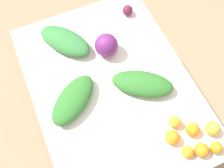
{
  "coord_description": "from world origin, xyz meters",
  "views": [
    {
      "loc": [
        -0.58,
        0.26,
        2.1
      ],
      "look_at": [
        0.0,
        0.0,
        0.76
      ],
      "focal_mm": 40.0,
      "sensor_mm": 36.0,
      "label": 1
    }
  ],
  "objects_px": {
    "greens_bunch_kale": "(73,100)",
    "orange_6": "(175,122)",
    "orange_0": "(187,152)",
    "greens_bunch_scallion": "(143,84)",
    "orange_2": "(193,129)",
    "orange_5": "(202,150)",
    "cabbage_purple": "(106,45)",
    "beet_root": "(128,10)",
    "orange_3": "(172,137)",
    "orange_4": "(212,128)",
    "greens_bunch_chard": "(65,41)",
    "orange_1": "(216,148)"
  },
  "relations": [
    {
      "from": "greens_bunch_kale",
      "to": "orange_6",
      "type": "xyz_separation_m",
      "value": [
        -0.34,
        -0.47,
        -0.01
      ]
    },
    {
      "from": "orange_6",
      "to": "orange_0",
      "type": "bearing_deg",
      "value": 173.13
    },
    {
      "from": "greens_bunch_scallion",
      "to": "orange_0",
      "type": "distance_m",
      "value": 0.44
    },
    {
      "from": "greens_bunch_scallion",
      "to": "orange_2",
      "type": "bearing_deg",
      "value": -160.08
    },
    {
      "from": "greens_bunch_scallion",
      "to": "greens_bunch_kale",
      "type": "bearing_deg",
      "value": 80.3
    },
    {
      "from": "orange_0",
      "to": "orange_5",
      "type": "distance_m",
      "value": 0.07
    },
    {
      "from": "cabbage_purple",
      "to": "orange_0",
      "type": "relative_size",
      "value": 2.26
    },
    {
      "from": "orange_0",
      "to": "orange_5",
      "type": "bearing_deg",
      "value": -107.0
    },
    {
      "from": "greens_bunch_kale",
      "to": "beet_root",
      "type": "height_order",
      "value": "greens_bunch_kale"
    },
    {
      "from": "orange_2",
      "to": "orange_3",
      "type": "relative_size",
      "value": 0.97
    },
    {
      "from": "greens_bunch_scallion",
      "to": "orange_4",
      "type": "height_order",
      "value": "greens_bunch_scallion"
    },
    {
      "from": "orange_2",
      "to": "greens_bunch_chard",
      "type": "bearing_deg",
      "value": 28.38
    },
    {
      "from": "orange_0",
      "to": "orange_4",
      "type": "relative_size",
      "value": 0.8
    },
    {
      "from": "orange_1",
      "to": "orange_4",
      "type": "height_order",
      "value": "orange_4"
    },
    {
      "from": "greens_bunch_scallion",
      "to": "greens_bunch_kale",
      "type": "height_order",
      "value": "greens_bunch_scallion"
    },
    {
      "from": "cabbage_purple",
      "to": "orange_0",
      "type": "xyz_separation_m",
      "value": [
        -0.76,
        -0.13,
        -0.04
      ]
    },
    {
      "from": "orange_2",
      "to": "orange_3",
      "type": "height_order",
      "value": "orange_3"
    },
    {
      "from": "orange_1",
      "to": "greens_bunch_scallion",
      "type": "bearing_deg",
      "value": 21.62
    },
    {
      "from": "greens_bunch_kale",
      "to": "beet_root",
      "type": "bearing_deg",
      "value": -50.04
    },
    {
      "from": "orange_1",
      "to": "orange_5",
      "type": "height_order",
      "value": "orange_5"
    },
    {
      "from": "orange_2",
      "to": "orange_5",
      "type": "xyz_separation_m",
      "value": [
        -0.11,
        0.01,
        -0.0
      ]
    },
    {
      "from": "orange_5",
      "to": "orange_6",
      "type": "xyz_separation_m",
      "value": [
        0.19,
        0.05,
        -0.0
      ]
    },
    {
      "from": "greens_bunch_scallion",
      "to": "orange_6",
      "type": "height_order",
      "value": "greens_bunch_scallion"
    },
    {
      "from": "greens_bunch_scallion",
      "to": "orange_5",
      "type": "relative_size",
      "value": 4.75
    },
    {
      "from": "beet_root",
      "to": "orange_0",
      "type": "xyz_separation_m",
      "value": [
        -0.98,
        0.12,
        -0.0
      ]
    },
    {
      "from": "orange_4",
      "to": "orange_6",
      "type": "distance_m",
      "value": 0.2
    },
    {
      "from": "beet_root",
      "to": "orange_5",
      "type": "relative_size",
      "value": 0.94
    },
    {
      "from": "greens_bunch_chard",
      "to": "orange_1",
      "type": "xyz_separation_m",
      "value": [
        -0.95,
        -0.51,
        -0.02
      ]
    },
    {
      "from": "orange_1",
      "to": "beet_root",
      "type": "bearing_deg",
      "value": 1.68
    },
    {
      "from": "greens_bunch_chard",
      "to": "cabbage_purple",
      "type": "bearing_deg",
      "value": -124.34
    },
    {
      "from": "greens_bunch_kale",
      "to": "orange_3",
      "type": "relative_size",
      "value": 4.33
    },
    {
      "from": "cabbage_purple",
      "to": "orange_3",
      "type": "height_order",
      "value": "cabbage_purple"
    },
    {
      "from": "cabbage_purple",
      "to": "orange_5",
      "type": "xyz_separation_m",
      "value": [
        -0.78,
        -0.21,
        -0.03
      ]
    },
    {
      "from": "greens_bunch_kale",
      "to": "beet_root",
      "type": "xyz_separation_m",
      "value": [
        0.47,
        -0.57,
        -0.01
      ]
    },
    {
      "from": "orange_4",
      "to": "orange_6",
      "type": "xyz_separation_m",
      "value": [
        0.11,
        0.17,
        -0.01
      ]
    },
    {
      "from": "greens_bunch_kale",
      "to": "orange_6",
      "type": "height_order",
      "value": "greens_bunch_kale"
    },
    {
      "from": "greens_bunch_scallion",
      "to": "orange_3",
      "type": "relative_size",
      "value": 4.57
    },
    {
      "from": "orange_0",
      "to": "beet_root",
      "type": "bearing_deg",
      "value": -6.98
    },
    {
      "from": "orange_0",
      "to": "orange_2",
      "type": "xyz_separation_m",
      "value": [
        0.09,
        -0.09,
        0.01
      ]
    },
    {
      "from": "greens_bunch_kale",
      "to": "orange_3",
      "type": "height_order",
      "value": "greens_bunch_kale"
    },
    {
      "from": "greens_bunch_chard",
      "to": "orange_0",
      "type": "bearing_deg",
      "value": -158.62
    },
    {
      "from": "orange_5",
      "to": "orange_6",
      "type": "relative_size",
      "value": 1.09
    },
    {
      "from": "cabbage_purple",
      "to": "orange_1",
      "type": "height_order",
      "value": "cabbage_purple"
    },
    {
      "from": "orange_1",
      "to": "orange_2",
      "type": "bearing_deg",
      "value": 25.88
    },
    {
      "from": "orange_3",
      "to": "greens_bunch_chard",
      "type": "bearing_deg",
      "value": 21.48
    },
    {
      "from": "orange_2",
      "to": "cabbage_purple",
      "type": "bearing_deg",
      "value": 18.29
    },
    {
      "from": "greens_bunch_kale",
      "to": "orange_3",
      "type": "bearing_deg",
      "value": -135.3
    },
    {
      "from": "orange_3",
      "to": "orange_4",
      "type": "xyz_separation_m",
      "value": [
        -0.04,
        -0.22,
        0.0
      ]
    },
    {
      "from": "greens_bunch_kale",
      "to": "orange_1",
      "type": "relative_size",
      "value": 5.3
    },
    {
      "from": "orange_1",
      "to": "orange_4",
      "type": "xyz_separation_m",
      "value": [
        0.1,
        -0.04,
        0.01
      ]
    }
  ]
}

